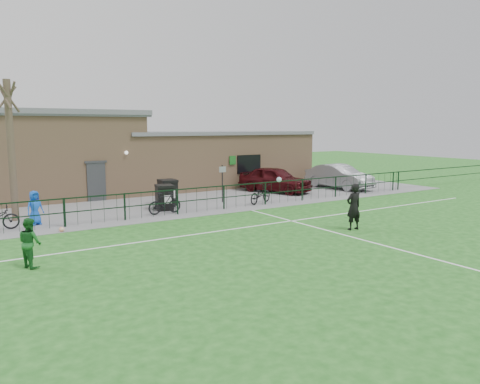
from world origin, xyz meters
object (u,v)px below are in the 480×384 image
spectator_child (35,208)px  outfield_player (30,243)px  car_silver (339,176)px  bicycle_d (165,203)px  wheelie_bin_right (168,193)px  car_maroon (275,179)px  ball_ground (62,229)px  bare_tree (11,151)px  wheelie_bin_left (164,198)px  sign_post (222,184)px  bicycle_e (260,194)px

spectator_child → outfield_player: bearing=-120.0°
spectator_child → outfield_player: (-1.15, -6.19, -0.00)m
car_silver → bicycle_d: car_silver is taller
bicycle_d → spectator_child: spectator_child is taller
wheelie_bin_right → car_maroon: car_maroon is taller
wheelie_bin_right → ball_ground: bearing=-145.1°
outfield_player → ball_ground: 4.66m
bare_tree → ball_ground: bare_tree is taller
outfield_player → wheelie_bin_right: bearing=-66.1°
outfield_player → ball_ground: bearing=-43.5°
wheelie_bin_left → sign_post: sign_post is taller
wheelie_bin_left → spectator_child: (-5.89, -0.30, 0.14)m
ball_ground → spectator_child: bearing=107.7°
car_silver → spectator_child: car_silver is taller
sign_post → car_silver: sign_post is taller
bare_tree → wheelie_bin_left: 6.98m
car_silver → bicycle_e: bearing=-168.5°
ball_ground → sign_post: bearing=17.2°
ball_ground → car_maroon: bearing=17.6°
bicycle_d → bicycle_e: bearing=-93.3°
sign_post → bicycle_d: size_ratio=1.21×
car_maroon → ball_ground: (-13.58, -4.30, -0.71)m
wheelie_bin_left → ball_ground: 5.74m
car_maroon → car_silver: 4.63m
bare_tree → ball_ground: (1.18, -3.33, -2.90)m
sign_post → car_silver: size_ratio=0.42×
bare_tree → ball_ground: bearing=-70.5°
bare_tree → wheelie_bin_left: bare_tree is taller
wheelie_bin_right → car_maroon: bearing=10.4°
sign_post → outfield_player: bearing=-146.6°
wheelie_bin_left → car_maroon: 8.56m
sign_post → spectator_child: (-9.48, -0.82, -0.29)m
ball_ground → outfield_player: bearing=-112.5°
car_silver → spectator_child: size_ratio=3.34×
outfield_player → spectator_child: bearing=-31.6°
car_maroon → car_silver: (4.54, -0.91, -0.01)m
bare_tree → car_maroon: 14.95m
wheelie_bin_left → wheelie_bin_right: size_ratio=0.93×
car_maroon → spectator_child: car_maroon is taller
car_silver → ball_ground: (-18.12, -3.40, -0.70)m
bare_tree → car_silver: bearing=0.2°
bare_tree → car_silver: 19.43m
bare_tree → sign_post: (10.05, -0.59, -1.98)m
wheelie_bin_left → car_maroon: bearing=26.6°
bare_tree → spectator_child: bare_tree is taller
sign_post → bicycle_d: bearing=-159.7°
ball_ground → bicycle_d: bearing=14.6°
wheelie_bin_right → sign_post: 2.96m
spectator_child → ball_ground: size_ratio=6.87×
bare_tree → spectator_child: size_ratio=4.22×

